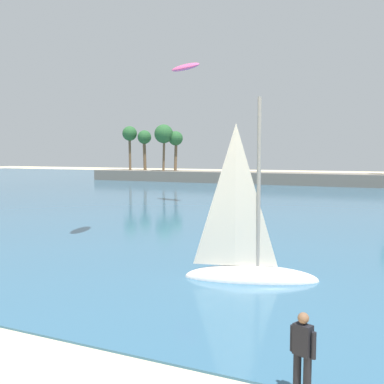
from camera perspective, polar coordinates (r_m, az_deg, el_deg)
name	(u,v)px	position (r m, az deg, el deg)	size (l,w,h in m)	color
sea	(326,191)	(58.90, 16.61, 0.17)	(220.00, 99.56, 0.06)	#33607F
palm_headland	(350,164)	(68.25, 19.43, 3.33)	(81.76, 6.40, 12.60)	slate
person_at_waterline	(303,353)	(9.10, 13.83, -19.18)	(0.52, 0.31, 1.67)	black
sailboat_near_shore	(248,262)	(16.63, 7.11, -8.73)	(5.05, 2.77, 7.02)	white
kite_aloft_high_over_bay	(185,67)	(41.89, -0.87, 15.52)	(3.53, 1.20, 0.49)	#EA5693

